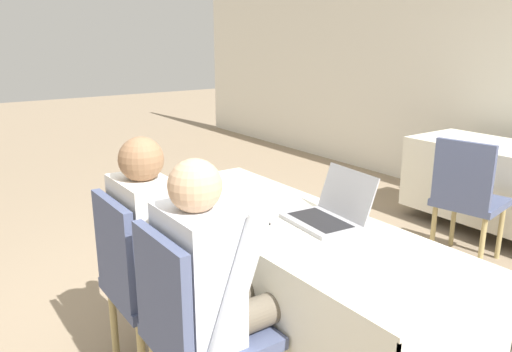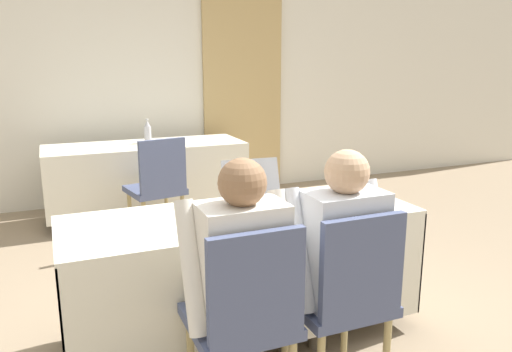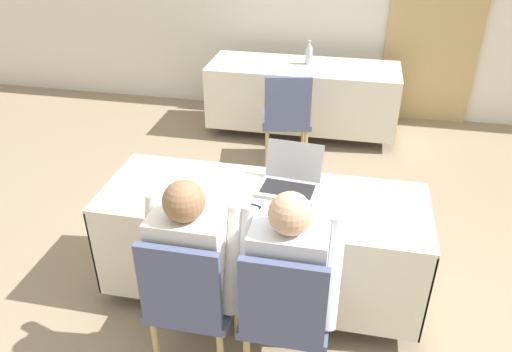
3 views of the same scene
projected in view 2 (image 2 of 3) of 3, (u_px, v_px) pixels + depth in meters
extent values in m
plane|color=gray|center=(243.00, 335.00, 2.89)|extent=(24.00, 24.00, 0.00)
cube|color=silver|center=(136.00, 79.00, 5.44)|extent=(12.00, 0.06, 2.70)
cube|color=tan|center=(243.00, 80.00, 5.85)|extent=(0.97, 0.04, 2.65)
cube|color=silver|center=(243.00, 215.00, 2.73)|extent=(1.94, 0.70, 0.02)
cube|color=silver|center=(268.00, 294.00, 2.49)|extent=(1.94, 0.01, 0.60)
cube|color=silver|center=(223.00, 247.00, 3.11)|extent=(1.94, 0.01, 0.60)
cube|color=silver|center=(60.00, 299.00, 2.44)|extent=(0.01, 0.70, 0.60)
cube|color=silver|center=(384.00, 244.00, 3.16)|extent=(0.01, 0.70, 0.60)
cylinder|color=#333333|center=(243.00, 326.00, 2.88)|extent=(0.06, 0.06, 0.11)
cube|color=silver|center=(145.00, 145.00, 4.95)|extent=(1.94, 0.70, 0.02)
cube|color=silver|center=(154.00, 183.00, 4.71)|extent=(1.94, 0.01, 0.60)
cube|color=silver|center=(141.00, 169.00, 5.33)|extent=(1.94, 0.01, 0.60)
cube|color=silver|center=(44.00, 185.00, 4.65)|extent=(0.01, 0.70, 0.60)
cube|color=silver|center=(236.00, 168.00, 5.38)|extent=(0.01, 0.70, 0.60)
cylinder|color=#333333|center=(149.00, 210.00, 5.10)|extent=(0.06, 0.06, 0.11)
cube|color=#99999E|center=(259.00, 205.00, 2.85)|extent=(0.37, 0.27, 0.02)
cube|color=black|center=(259.00, 203.00, 2.85)|extent=(0.32, 0.20, 0.00)
cube|color=#99999E|center=(251.00, 178.00, 2.97)|extent=(0.35, 0.11, 0.22)
cube|color=black|center=(251.00, 178.00, 2.97)|extent=(0.32, 0.09, 0.19)
cube|color=black|center=(248.00, 222.00, 2.56)|extent=(0.11, 0.15, 0.01)
cube|color=#192333|center=(248.00, 221.00, 2.56)|extent=(0.09, 0.13, 0.00)
cube|color=white|center=(306.00, 206.00, 2.86)|extent=(0.31, 0.36, 0.00)
cylinder|color=#B7B7C1|center=(148.00, 135.00, 4.99)|extent=(0.07, 0.07, 0.17)
cone|color=#B7B7C1|center=(147.00, 123.00, 4.97)|extent=(0.06, 0.06, 0.06)
cylinder|color=silver|center=(147.00, 119.00, 4.96)|extent=(0.03, 0.03, 0.01)
cylinder|color=tan|center=(260.00, 340.00, 2.46)|extent=(0.04, 0.04, 0.42)
cube|color=#4C567A|center=(239.00, 321.00, 2.18)|extent=(0.44, 0.44, 0.05)
cube|color=#4C567A|center=(257.00, 287.00, 1.94)|extent=(0.40, 0.04, 0.45)
cylinder|color=tan|center=(345.00, 320.00, 2.64)|extent=(0.04, 0.04, 0.42)
cylinder|color=tan|center=(285.00, 334.00, 2.51)|extent=(0.04, 0.04, 0.42)
cube|color=#4C567A|center=(336.00, 300.00, 2.36)|extent=(0.44, 0.44, 0.05)
cube|color=#4C567A|center=(363.00, 267.00, 2.13)|extent=(0.40, 0.04, 0.45)
cylinder|color=tan|center=(167.00, 208.00, 4.65)|extent=(0.04, 0.04, 0.42)
cylinder|color=tan|center=(130.00, 214.00, 4.46)|extent=(0.04, 0.04, 0.42)
cylinder|color=tan|center=(183.00, 217.00, 4.36)|extent=(0.04, 0.04, 0.42)
cylinder|color=tan|center=(144.00, 224.00, 4.17)|extent=(0.04, 0.04, 0.42)
cube|color=#4C567A|center=(155.00, 190.00, 4.36)|extent=(0.51, 0.51, 0.05)
cube|color=#4C567A|center=(163.00, 166.00, 4.14)|extent=(0.41, 0.11, 0.45)
cylinder|color=#665B4C|center=(247.00, 286.00, 2.31)|extent=(0.13, 0.42, 0.13)
cylinder|color=#665B4C|center=(210.00, 293.00, 2.24)|extent=(0.13, 0.42, 0.13)
cylinder|color=#665B4C|center=(234.00, 326.00, 2.54)|extent=(0.10, 0.10, 0.47)
cylinder|color=#665B4C|center=(200.00, 333.00, 2.47)|extent=(0.10, 0.10, 0.47)
cube|color=silver|center=(243.00, 264.00, 2.07)|extent=(0.36, 0.22, 0.52)
cylinder|color=silver|center=(284.00, 252.00, 2.18)|extent=(0.08, 0.26, 0.54)
cylinder|color=silver|center=(191.00, 267.00, 2.02)|extent=(0.08, 0.26, 0.54)
sphere|color=#8C6647|center=(242.00, 183.00, 1.99)|extent=(0.20, 0.20, 0.20)
cylinder|color=#665B4C|center=(338.00, 269.00, 2.49)|extent=(0.13, 0.42, 0.13)
cylinder|color=#665B4C|center=(306.00, 275.00, 2.43)|extent=(0.13, 0.42, 0.13)
cylinder|color=#665B4C|center=(318.00, 308.00, 2.72)|extent=(0.10, 0.10, 0.47)
cylinder|color=#665B4C|center=(289.00, 314.00, 2.66)|extent=(0.10, 0.10, 0.47)
cube|color=silver|center=(344.00, 247.00, 2.25)|extent=(0.36, 0.22, 0.52)
cylinder|color=silver|center=(377.00, 237.00, 2.37)|extent=(0.08, 0.26, 0.54)
cylinder|color=silver|center=(298.00, 250.00, 2.21)|extent=(0.08, 0.26, 0.54)
sphere|color=tan|center=(347.00, 172.00, 2.17)|extent=(0.20, 0.20, 0.20)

